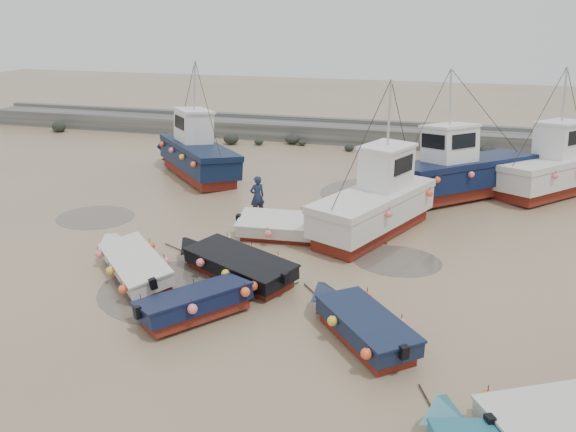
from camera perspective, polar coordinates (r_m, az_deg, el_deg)
name	(u,v)px	position (r m, az deg, el deg)	size (l,w,h in m)	color
ground	(279,283)	(19.40, -0.91, -6.79)	(120.00, 120.00, 0.00)	#9E8161
seawall	(369,135)	(39.72, 8.24, 8.13)	(60.00, 4.92, 1.50)	slate
puddle_a	(175,290)	(19.26, -11.38, -7.43)	(5.22, 5.22, 0.01)	#574F45
puddle_b	(397,261)	(21.41, 10.97, -4.46)	(3.34, 3.34, 0.01)	#574F45
puddle_c	(95,217)	(26.79, -18.98, -0.11)	(3.55, 3.55, 0.01)	#574F45
puddle_d	(382,195)	(28.84, 9.51, 2.16)	(6.30, 6.30, 0.01)	#574F45
dinghy_0	(134,260)	(20.50, -15.34, -4.34)	(5.08, 4.92, 1.43)	maroon
dinghy_1	(206,298)	(17.44, -8.32, -8.26)	(4.12, 4.83, 1.43)	maroon
dinghy_4	(233,261)	(19.83, -5.62, -4.53)	(6.16, 3.68, 1.43)	maroon
dinghy_5	(295,226)	(22.85, 0.67, -0.98)	(6.19, 2.34, 1.43)	maroon
dinghy_6	(359,319)	(16.32, 7.24, -10.34)	(4.19, 4.73, 1.43)	maroon
cabin_boat_0	(193,151)	(32.05, -9.62, 6.49)	(7.75, 7.78, 6.22)	maroon
cabin_boat_1	(382,200)	(23.71, 9.48, 1.62)	(5.24, 9.21, 6.22)	maroon
cabin_boat_2	(458,172)	(28.89, 16.84, 4.31)	(9.13, 8.26, 6.22)	maroon
cabin_boat_3	(557,167)	(31.35, 25.69, 4.49)	(7.19, 7.55, 6.22)	maroon
person	(258,216)	(25.49, -3.10, -0.02)	(0.69, 0.45, 1.89)	#1A243E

